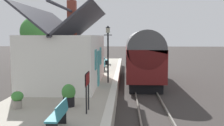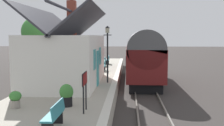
{
  "view_description": "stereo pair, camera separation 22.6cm",
  "coord_description": "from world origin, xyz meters",
  "px_view_note": "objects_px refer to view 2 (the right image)",
  "views": [
    {
      "loc": [
        -18.78,
        0.53,
        3.91
      ],
      "look_at": [
        0.45,
        1.5,
        1.92
      ],
      "focal_mm": 42.13,
      "sensor_mm": 36.0,
      "label": 1
    },
    {
      "loc": [
        -18.76,
        0.3,
        3.91
      ],
      "look_at": [
        0.45,
        1.5,
        1.92
      ],
      "focal_mm": 42.13,
      "sensor_mm": 36.0,
      "label": 2
    }
  ],
  "objects_px": {
    "bench_near_building": "(108,60)",
    "bench_platform_end": "(55,115)",
    "station_building": "(67,57)",
    "planter_edge_near": "(86,62)",
    "bench_mid_platform": "(104,65)",
    "planter_by_door": "(15,98)",
    "bench_by_lamp": "(104,61)",
    "planter_corner_building": "(66,95)",
    "planter_under_sign": "(81,64)",
    "tree_mid_background": "(37,32)",
    "lamp_post_platform": "(108,43)",
    "station_sign_board": "(85,82)",
    "train": "(143,56)",
    "planter_bench_left": "(92,58)",
    "planter_edge_far": "(93,61)"
  },
  "relations": [
    {
      "from": "planter_by_door",
      "to": "planter_corner_building",
      "type": "height_order",
      "value": "planter_corner_building"
    },
    {
      "from": "planter_under_sign",
      "to": "planter_corner_building",
      "type": "xyz_separation_m",
      "value": [
        -14.1,
        -1.92,
        0.21
      ]
    },
    {
      "from": "planter_by_door",
      "to": "planter_bench_left",
      "type": "bearing_deg",
      "value": -1.56
    },
    {
      "from": "bench_platform_end",
      "to": "station_sign_board",
      "type": "distance_m",
      "value": 2.23
    },
    {
      "from": "bench_near_building",
      "to": "lamp_post_platform",
      "type": "relative_size",
      "value": 0.39
    },
    {
      "from": "bench_mid_platform",
      "to": "planter_edge_near",
      "type": "height_order",
      "value": "bench_mid_platform"
    },
    {
      "from": "train",
      "to": "bench_platform_end",
      "type": "bearing_deg",
      "value": 165.97
    },
    {
      "from": "planter_by_door",
      "to": "bench_mid_platform",
      "type": "bearing_deg",
      "value": -12.19
    },
    {
      "from": "bench_by_lamp",
      "to": "planter_corner_building",
      "type": "height_order",
      "value": "planter_corner_building"
    },
    {
      "from": "planter_edge_far",
      "to": "planter_corner_building",
      "type": "bearing_deg",
      "value": -175.96
    },
    {
      "from": "bench_by_lamp",
      "to": "station_sign_board",
      "type": "xyz_separation_m",
      "value": [
        -15.64,
        -0.69,
        0.71
      ]
    },
    {
      "from": "planter_under_sign",
      "to": "bench_near_building",
      "type": "bearing_deg",
      "value": -39.22
    },
    {
      "from": "station_sign_board",
      "to": "bench_platform_end",
      "type": "bearing_deg",
      "value": 162.38
    },
    {
      "from": "station_building",
      "to": "planter_edge_near",
      "type": "bearing_deg",
      "value": 2.93
    },
    {
      "from": "bench_mid_platform",
      "to": "lamp_post_platform",
      "type": "distance_m",
      "value": 6.11
    },
    {
      "from": "bench_near_building",
      "to": "bench_by_lamp",
      "type": "bearing_deg",
      "value": 174.33
    },
    {
      "from": "planter_corner_building",
      "to": "train",
      "type": "bearing_deg",
      "value": -18.47
    },
    {
      "from": "station_building",
      "to": "planter_edge_near",
      "type": "relative_size",
      "value": 11.52
    },
    {
      "from": "station_building",
      "to": "bench_near_building",
      "type": "height_order",
      "value": "station_building"
    },
    {
      "from": "bench_mid_platform",
      "to": "planter_by_door",
      "type": "relative_size",
      "value": 1.81
    },
    {
      "from": "bench_mid_platform",
      "to": "planter_under_sign",
      "type": "distance_m",
      "value": 3.58
    },
    {
      "from": "station_sign_board",
      "to": "planter_corner_building",
      "type": "bearing_deg",
      "value": 50.57
    },
    {
      "from": "planter_edge_far",
      "to": "planter_under_sign",
      "type": "bearing_deg",
      "value": 165.6
    },
    {
      "from": "station_building",
      "to": "planter_bench_left",
      "type": "relative_size",
      "value": 8.63
    },
    {
      "from": "train",
      "to": "bench_near_building",
      "type": "bearing_deg",
      "value": 31.45
    },
    {
      "from": "bench_platform_end",
      "to": "lamp_post_platform",
      "type": "relative_size",
      "value": 0.39
    },
    {
      "from": "train",
      "to": "station_building",
      "type": "xyz_separation_m",
      "value": [
        -6.04,
        5.01,
        0.35
      ]
    },
    {
      "from": "planter_by_door",
      "to": "planter_corner_building",
      "type": "xyz_separation_m",
      "value": [
        0.41,
        -2.05,
        0.09
      ]
    },
    {
      "from": "planter_bench_left",
      "to": "tree_mid_background",
      "type": "height_order",
      "value": "tree_mid_background"
    },
    {
      "from": "planter_edge_far",
      "to": "station_sign_board",
      "type": "relative_size",
      "value": 0.6
    },
    {
      "from": "bench_mid_platform",
      "to": "bench_by_lamp",
      "type": "height_order",
      "value": "same"
    },
    {
      "from": "planter_under_sign",
      "to": "bench_platform_end",
      "type": "bearing_deg",
      "value": -172.61
    },
    {
      "from": "planter_under_sign",
      "to": "tree_mid_background",
      "type": "bearing_deg",
      "value": 63.78
    },
    {
      "from": "planter_by_door",
      "to": "planter_edge_near",
      "type": "relative_size",
      "value": 1.11
    },
    {
      "from": "bench_platform_end",
      "to": "tree_mid_background",
      "type": "height_order",
      "value": "tree_mid_background"
    },
    {
      "from": "planter_edge_near",
      "to": "planter_bench_left",
      "type": "height_order",
      "value": "planter_bench_left"
    },
    {
      "from": "tree_mid_background",
      "to": "lamp_post_platform",
      "type": "bearing_deg",
      "value": -142.4
    },
    {
      "from": "planter_by_door",
      "to": "station_building",
      "type": "bearing_deg",
      "value": -8.39
    },
    {
      "from": "station_building",
      "to": "bench_mid_platform",
      "type": "bearing_deg",
      "value": -15.72
    },
    {
      "from": "planter_by_door",
      "to": "station_sign_board",
      "type": "xyz_separation_m",
      "value": [
        -0.34,
        -2.96,
        0.78
      ]
    },
    {
      "from": "bench_mid_platform",
      "to": "planter_under_sign",
      "type": "xyz_separation_m",
      "value": [
        2.62,
        2.43,
        -0.19
      ]
    },
    {
      "from": "bench_mid_platform",
      "to": "planter_edge_near",
      "type": "relative_size",
      "value": 2.01
    },
    {
      "from": "bench_by_lamp",
      "to": "planter_by_door",
      "type": "bearing_deg",
      "value": 171.55
    },
    {
      "from": "bench_platform_end",
      "to": "planter_corner_building",
      "type": "height_order",
      "value": "planter_corner_building"
    },
    {
      "from": "train",
      "to": "station_building",
      "type": "bearing_deg",
      "value": 140.3
    },
    {
      "from": "bench_near_building",
      "to": "bench_platform_end",
      "type": "bearing_deg",
      "value": 179.55
    },
    {
      "from": "bench_mid_platform",
      "to": "planter_corner_building",
      "type": "bearing_deg",
      "value": 177.42
    },
    {
      "from": "station_building",
      "to": "planter_under_sign",
      "type": "xyz_separation_m",
      "value": [
        8.71,
        0.72,
        -1.36
      ]
    },
    {
      "from": "tree_mid_background",
      "to": "bench_mid_platform",
      "type": "bearing_deg",
      "value": -124.23
    },
    {
      "from": "bench_near_building",
      "to": "bench_platform_end",
      "type": "relative_size",
      "value": 1.01
    }
  ]
}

